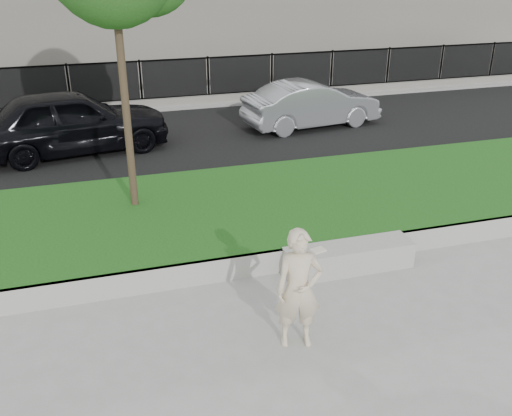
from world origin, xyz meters
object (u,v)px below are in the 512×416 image
object	(u,v)px
car_silver	(312,104)
book	(318,250)
man	(299,289)
car_dark	(71,121)
stone_bench	(349,257)

from	to	relation	value
car_silver	book	bearing A→B (deg)	151.03
man	car_dark	world-z (taller)	car_dark
stone_bench	book	distance (m)	0.60
man	stone_bench	bearing A→B (deg)	58.88
car_silver	car_dark	bearing A→B (deg)	85.98
car_dark	book	bearing A→B (deg)	-163.22
stone_bench	book	size ratio (longest dim) A/B	9.52
stone_bench	car_silver	world-z (taller)	car_silver
car_silver	man	bearing A→B (deg)	149.32
stone_bench	car_silver	distance (m)	8.16
man	book	bearing A→B (deg)	71.51
stone_bench	man	bearing A→B (deg)	-133.39
stone_bench	car_silver	xyz separation A→B (m)	(2.44, 7.77, 0.48)
book	car_dark	world-z (taller)	car_dark
book	car_silver	distance (m)	8.35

